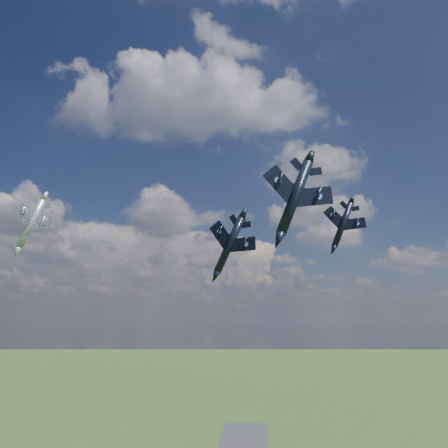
# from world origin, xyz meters

# --- Properties ---
(jet_lead_navy) EXTENTS (13.46, 15.53, 6.64)m
(jet_lead_navy) POSITION_xyz_m (4.44, 6.35, 78.96)
(jet_lead_navy) COLOR black
(jet_right_navy) EXTENTS (11.00, 13.96, 5.98)m
(jet_right_navy) POSITION_xyz_m (13.38, -12.42, 81.36)
(jet_right_navy) COLOR black
(jet_high_navy) EXTENTS (11.97, 15.00, 6.43)m
(jet_high_navy) POSITION_xyz_m (27.25, 30.28, 87.09)
(jet_high_navy) COLOR black
(jet_left_silver) EXTENTS (11.63, 14.45, 6.47)m
(jet_left_silver) POSITION_xyz_m (-31.71, 11.16, 84.09)
(jet_left_silver) COLOR #9A9CA4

